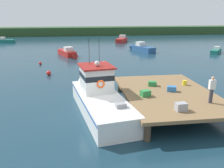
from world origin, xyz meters
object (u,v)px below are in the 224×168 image
at_px(bait_bucket, 185,83).
at_px(moored_boat_outer_mooring, 4,41).
at_px(crate_single_far, 145,93).
at_px(moored_boat_mid_harbor, 122,40).
at_px(crate_stack_near_edge, 181,107).
at_px(mooring_buoy_outer, 104,62).
at_px(main_fishing_boat, 99,96).
at_px(mooring_buoy_inshore, 40,63).
at_px(mooring_buoy_channel_marker, 49,73).
at_px(crate_single_by_cleat, 152,84).
at_px(moored_boat_far_right, 142,48).
at_px(deckhand_by_the_boat, 212,89).
at_px(moored_boat_off_the_point, 216,51).
at_px(moored_boat_near_channel, 68,53).
at_px(crate_stack_mid_dock, 172,89).

height_order(bait_bucket, moored_boat_outer_mooring, bait_bucket).
xyz_separation_m(crate_single_far, moored_boat_mid_harbor, (6.12, 41.31, -0.85)).
height_order(crate_stack_near_edge, crate_single_far, crate_stack_near_edge).
bearing_deg(crate_stack_near_edge, mooring_buoy_outer, 96.46).
relative_size(main_fishing_boat, moored_boat_mid_harbor, 1.60).
distance_m(main_fishing_boat, mooring_buoy_inshore, 17.44).
bearing_deg(mooring_buoy_channel_marker, bait_bucket, -40.09).
height_order(main_fishing_boat, crate_single_by_cleat, main_fishing_boat).
relative_size(moored_boat_far_right, mooring_buoy_inshore, 17.69).
bearing_deg(crate_single_by_cleat, moored_boat_far_right, 76.64).
relative_size(main_fishing_boat, crate_single_by_cleat, 16.61).
xyz_separation_m(main_fishing_boat, mooring_buoy_outer, (2.05, 15.52, -0.80)).
bearing_deg(moored_boat_far_right, crate_stack_near_edge, -101.02).
distance_m(moored_boat_outer_mooring, moored_boat_far_right, 32.63).
height_order(crate_stack_near_edge, deckhand_by_the_boat, deckhand_by_the_boat).
bearing_deg(moored_boat_outer_mooring, mooring_buoy_channel_marker, -67.41).
relative_size(deckhand_by_the_boat, mooring_buoy_inshore, 4.59).
xyz_separation_m(crate_stack_near_edge, crate_single_by_cleat, (-0.12, 4.78, -0.06)).
bearing_deg(moored_boat_off_the_point, crate_stack_near_edge, -124.60).
relative_size(moored_boat_near_channel, moored_boat_off_the_point, 1.56).
distance_m(mooring_buoy_inshore, mooring_buoy_channel_marker, 6.15).
bearing_deg(crate_stack_mid_dock, mooring_buoy_outer, 100.64).
relative_size(crate_stack_near_edge, moored_boat_off_the_point, 0.16).
distance_m(crate_single_far, moored_boat_outer_mooring, 48.44).
bearing_deg(crate_stack_near_edge, moored_boat_outer_mooring, 115.57).
relative_size(crate_single_by_cleat, deckhand_by_the_boat, 0.37).
xyz_separation_m(main_fishing_boat, moored_boat_far_right, (9.91, 25.75, -0.46)).
xyz_separation_m(crate_single_far, bait_bucket, (3.61, 2.04, -0.03)).
bearing_deg(moored_boat_mid_harbor, crate_single_far, -98.43).
xyz_separation_m(crate_stack_near_edge, moored_boat_outer_mooring, (-22.15, 46.30, -0.98)).
height_order(crate_single_far, moored_boat_mid_harbor, moored_boat_mid_harbor).
height_order(mooring_buoy_inshore, mooring_buoy_channel_marker, mooring_buoy_channel_marker).
xyz_separation_m(crate_stack_mid_dock, moored_boat_near_channel, (-7.87, 22.66, -0.87)).
distance_m(deckhand_by_the_boat, mooring_buoy_inshore, 22.85).
bearing_deg(deckhand_by_the_boat, moored_boat_off_the_point, 58.07).
distance_m(main_fishing_boat, moored_boat_off_the_point, 30.95).
distance_m(crate_stack_mid_dock, moored_boat_outer_mooring, 48.71).
xyz_separation_m(bait_bucket, moored_boat_near_channel, (-9.41, 21.36, -0.87)).
relative_size(moored_boat_outer_mooring, moored_boat_far_right, 0.82).
bearing_deg(moored_boat_near_channel, moored_boat_far_right, 14.46).
relative_size(crate_stack_near_edge, moored_boat_mid_harbor, 0.10).
height_order(moored_boat_near_channel, moored_boat_far_right, moored_boat_far_right).
xyz_separation_m(mooring_buoy_inshore, mooring_buoy_outer, (8.23, -0.76, 0.03)).
bearing_deg(mooring_buoy_outer, deckhand_by_the_boat, -76.42).
distance_m(crate_single_by_cleat, moored_boat_outer_mooring, 47.01).
bearing_deg(crate_stack_near_edge, mooring_buoy_channel_marker, 121.96).
bearing_deg(mooring_buoy_channel_marker, moored_boat_off_the_point, 23.80).
height_order(moored_boat_near_channel, moored_boat_outer_mooring, moored_boat_near_channel).
relative_size(deckhand_by_the_boat, moored_boat_outer_mooring, 0.32).
relative_size(crate_single_far, moored_boat_mid_harbor, 0.10).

